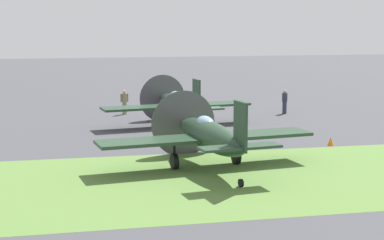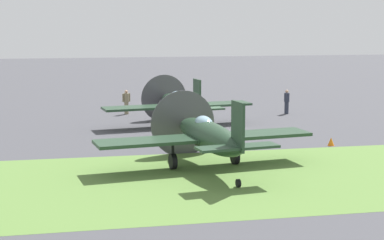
% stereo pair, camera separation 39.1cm
% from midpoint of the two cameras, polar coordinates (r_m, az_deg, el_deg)
% --- Properties ---
extents(ground_plane, '(160.00, 160.00, 0.00)m').
position_cam_midpoint_polar(ground_plane, '(37.53, 0.95, -1.14)').
color(ground_plane, '#424247').
extents(grass_verge, '(120.00, 11.00, 0.01)m').
position_cam_midpoint_polar(grass_verge, '(26.91, 6.14, -5.21)').
color(grass_verge, '#567A38').
rests_on(grass_verge, ground).
extents(airplane_lead, '(9.65, 7.67, 3.42)m').
position_cam_midpoint_polar(airplane_lead, '(39.35, -0.87, 1.44)').
color(airplane_lead, '#233D28').
rests_on(airplane_lead, ground).
extents(airplane_wingman, '(10.14, 8.06, 3.59)m').
position_cam_midpoint_polar(airplane_wingman, '(28.17, 1.80, -1.41)').
color(airplane_wingman, '#233D28').
rests_on(airplane_wingman, ground).
extents(ground_crew_chief, '(0.59, 0.38, 1.73)m').
position_cam_midpoint_polar(ground_crew_chief, '(45.03, -5.71, 1.68)').
color(ground_crew_chief, '#847A5B').
rests_on(ground_crew_chief, ground).
extents(ground_crew_mechanic, '(0.38, 0.58, 1.73)m').
position_cam_midpoint_polar(ground_crew_mechanic, '(45.49, 8.81, 1.69)').
color(ground_crew_mechanic, '#2D3342').
rests_on(ground_crew_mechanic, ground).
extents(runway_marker_cone, '(0.36, 0.36, 0.44)m').
position_cam_midpoint_polar(runway_marker_cone, '(34.37, 12.79, -1.92)').
color(runway_marker_cone, orange).
rests_on(runway_marker_cone, ground).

